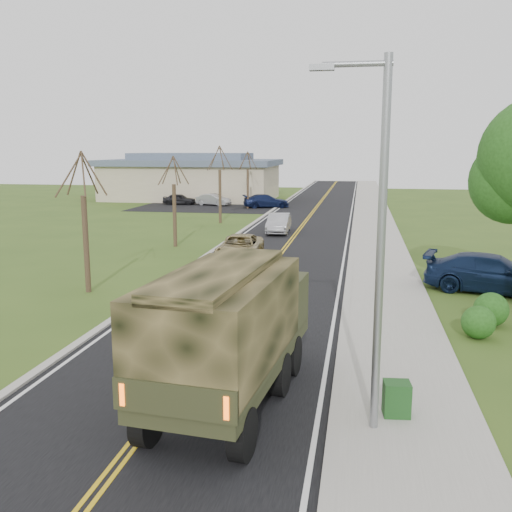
% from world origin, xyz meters
% --- Properties ---
extents(ground, '(160.00, 160.00, 0.00)m').
position_xyz_m(ground, '(0.00, 0.00, 0.00)').
color(ground, '#36501A').
rests_on(ground, ground).
extents(road, '(8.00, 120.00, 0.01)m').
position_xyz_m(road, '(0.00, 40.00, 0.01)').
color(road, black).
rests_on(road, ground).
extents(curb_right, '(0.30, 120.00, 0.12)m').
position_xyz_m(curb_right, '(4.15, 40.00, 0.06)').
color(curb_right, '#9E998E').
rests_on(curb_right, ground).
extents(sidewalk_right, '(3.20, 120.00, 0.10)m').
position_xyz_m(sidewalk_right, '(5.90, 40.00, 0.05)').
color(sidewalk_right, '#9E998E').
rests_on(sidewalk_right, ground).
extents(curb_left, '(0.30, 120.00, 0.10)m').
position_xyz_m(curb_left, '(-4.15, 40.00, 0.05)').
color(curb_left, '#9E998E').
rests_on(curb_left, ground).
extents(street_light, '(1.65, 0.22, 8.00)m').
position_xyz_m(street_light, '(4.90, -0.50, 4.43)').
color(street_light, gray).
rests_on(street_light, ground).
extents(bare_tree_a, '(1.93, 2.26, 6.08)m').
position_xyz_m(bare_tree_a, '(-7.00, 10.00, 2.63)').
color(bare_tree_a, '#38281C').
rests_on(bare_tree_a, ground).
extents(bare_tree_b, '(1.83, 2.14, 5.73)m').
position_xyz_m(bare_tree_b, '(-7.00, 22.00, 2.48)').
color(bare_tree_b, '#38281C').
rests_on(bare_tree_b, ground).
extents(bare_tree_c, '(2.04, 2.39, 6.42)m').
position_xyz_m(bare_tree_c, '(-7.00, 34.00, 2.78)').
color(bare_tree_c, '#38281C').
rests_on(bare_tree_c, ground).
extents(bare_tree_d, '(1.88, 2.20, 5.91)m').
position_xyz_m(bare_tree_d, '(-7.00, 46.00, 2.55)').
color(bare_tree_d, '#38281C').
rests_on(bare_tree_d, ground).
extents(commercial_building, '(25.50, 21.50, 5.65)m').
position_xyz_m(commercial_building, '(-15.98, 55.97, 2.69)').
color(commercial_building, tan).
rests_on(commercial_building, ground).
extents(military_truck, '(3.12, 7.25, 3.52)m').
position_xyz_m(military_truck, '(1.58, 0.28, 2.01)').
color(military_truck, black).
rests_on(military_truck, ground).
extents(suv_champagne, '(2.58, 5.10, 1.38)m').
position_xyz_m(suv_champagne, '(-2.03, 18.46, 0.69)').
color(suv_champagne, tan).
rests_on(suv_champagne, ground).
extents(sedan_silver, '(1.71, 4.43, 1.44)m').
position_xyz_m(sedan_silver, '(-1.33, 29.06, 0.72)').
color(sedan_silver, '#B2B1B7').
rests_on(sedan_silver, ground).
extents(pickup_navy, '(6.09, 3.68, 1.65)m').
position_xyz_m(pickup_navy, '(10.30, 13.11, 0.83)').
color(pickup_navy, '#101E3C').
rests_on(pickup_navy, ground).
extents(utility_box_near, '(0.65, 0.56, 0.80)m').
position_xyz_m(utility_box_near, '(5.52, 0.16, 0.50)').
color(utility_box_near, '#1A4819').
rests_on(utility_box_near, sidewalk_right).
extents(lot_car_dark, '(3.74, 1.70, 1.25)m').
position_xyz_m(lot_car_dark, '(-15.35, 48.74, 0.62)').
color(lot_car_dark, black).
rests_on(lot_car_dark, ground).
extents(lot_car_silver, '(4.13, 2.45, 1.28)m').
position_xyz_m(lot_car_silver, '(-11.35, 48.47, 0.64)').
color(lot_car_silver, '#A7A8AC').
rests_on(lot_car_silver, ground).
extents(lot_car_navy, '(5.26, 3.43, 1.42)m').
position_xyz_m(lot_car_navy, '(-5.26, 47.22, 0.71)').
color(lot_car_navy, '#10193E').
rests_on(lot_car_navy, ground).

